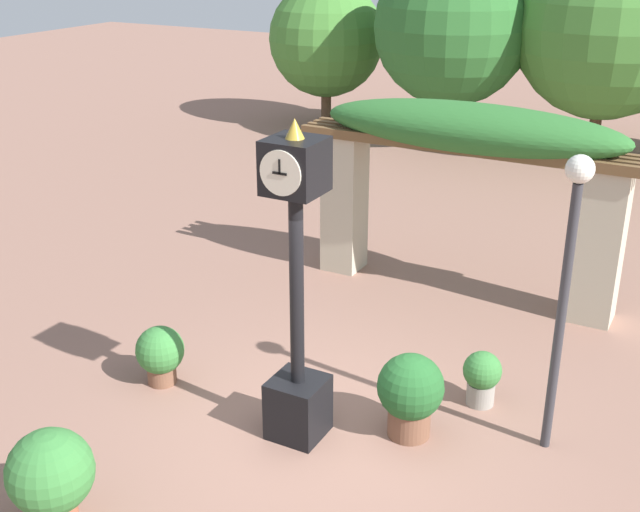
{
  "coord_description": "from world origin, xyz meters",
  "views": [
    {
      "loc": [
        3.39,
        -6.53,
        5.15
      ],
      "look_at": [
        -0.32,
        0.36,
        1.92
      ],
      "focal_mm": 45.0,
      "sensor_mm": 36.0,
      "label": 1
    }
  ],
  "objects_px": {
    "potted_plant_near_left": "(410,392)",
    "potted_plant_near_right": "(51,475)",
    "potted_plant_far_left": "(482,376)",
    "pedestal_clock": "(297,306)",
    "lamp_post": "(568,262)",
    "potted_plant_far_right": "(160,353)"
  },
  "relations": [
    {
      "from": "potted_plant_near_right",
      "to": "potted_plant_far_left",
      "type": "relative_size",
      "value": 1.47
    },
    {
      "from": "potted_plant_far_left",
      "to": "potted_plant_near_left",
      "type": "bearing_deg",
      "value": -117.35
    },
    {
      "from": "lamp_post",
      "to": "potted_plant_far_right",
      "type": "bearing_deg",
      "value": -168.21
    },
    {
      "from": "potted_plant_far_right",
      "to": "pedestal_clock",
      "type": "bearing_deg",
      "value": -4.05
    },
    {
      "from": "potted_plant_near_right",
      "to": "potted_plant_far_left",
      "type": "height_order",
      "value": "potted_plant_near_right"
    },
    {
      "from": "potted_plant_far_left",
      "to": "pedestal_clock",
      "type": "bearing_deg",
      "value": -135.9
    },
    {
      "from": "pedestal_clock",
      "to": "potted_plant_near_left",
      "type": "xyz_separation_m",
      "value": [
        1.07,
        0.56,
        -1.02
      ]
    },
    {
      "from": "potted_plant_far_right",
      "to": "potted_plant_far_left",
      "type": "bearing_deg",
      "value": 21.18
    },
    {
      "from": "potted_plant_far_left",
      "to": "lamp_post",
      "type": "relative_size",
      "value": 0.21
    },
    {
      "from": "pedestal_clock",
      "to": "potted_plant_near_right",
      "type": "distance_m",
      "value": 2.81
    },
    {
      "from": "pedestal_clock",
      "to": "potted_plant_far_right",
      "type": "height_order",
      "value": "pedestal_clock"
    },
    {
      "from": "potted_plant_near_right",
      "to": "potted_plant_near_left",
      "type": "bearing_deg",
      "value": 50.64
    },
    {
      "from": "potted_plant_far_left",
      "to": "potted_plant_far_right",
      "type": "bearing_deg",
      "value": -158.82
    },
    {
      "from": "potted_plant_near_right",
      "to": "potted_plant_far_left",
      "type": "distance_m",
      "value": 4.76
    },
    {
      "from": "potted_plant_near_right",
      "to": "lamp_post",
      "type": "distance_m",
      "value": 5.25
    },
    {
      "from": "pedestal_clock",
      "to": "potted_plant_far_right",
      "type": "bearing_deg",
      "value": 175.95
    },
    {
      "from": "pedestal_clock",
      "to": "lamp_post",
      "type": "xyz_separation_m",
      "value": [
        2.44,
        1.06,
        0.58
      ]
    },
    {
      "from": "pedestal_clock",
      "to": "lamp_post",
      "type": "distance_m",
      "value": 2.72
    },
    {
      "from": "potted_plant_near_left",
      "to": "pedestal_clock",
      "type": "bearing_deg",
      "value": -152.52
    },
    {
      "from": "potted_plant_far_left",
      "to": "potted_plant_far_right",
      "type": "relative_size",
      "value": 0.9
    },
    {
      "from": "potted_plant_near_left",
      "to": "lamp_post",
      "type": "bearing_deg",
      "value": 20.4
    },
    {
      "from": "potted_plant_near_left",
      "to": "potted_plant_near_right",
      "type": "xyz_separation_m",
      "value": [
        -2.34,
        -2.85,
        0.01
      ]
    }
  ]
}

